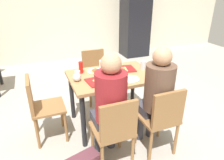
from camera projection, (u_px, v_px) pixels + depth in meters
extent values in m
cube|color=#9E998E|center=(112.00, 122.00, 3.01)|extent=(10.00, 10.00, 0.02)
cube|color=beige|center=(65.00, 5.00, 5.13)|extent=(10.00, 0.10, 2.80)
cube|color=#9E7247|center=(112.00, 76.00, 2.70)|extent=(1.12, 0.78, 0.04)
cylinder|color=black|center=(83.00, 122.00, 2.41)|extent=(0.06, 0.06, 0.72)
cylinder|color=black|center=(155.00, 105.00, 2.75)|extent=(0.06, 0.06, 0.72)
cylinder|color=black|center=(72.00, 97.00, 2.97)|extent=(0.06, 0.06, 0.72)
cylinder|color=black|center=(133.00, 85.00, 3.31)|extent=(0.06, 0.06, 0.72)
cube|color=olive|center=(112.00, 129.00, 2.14)|extent=(0.40, 0.40, 0.03)
cube|color=olive|center=(119.00, 122.00, 1.90)|extent=(0.38, 0.04, 0.40)
cylinder|color=olive|center=(93.00, 140.00, 2.33)|extent=(0.04, 0.04, 0.44)
cylinder|color=olive|center=(120.00, 133.00, 2.44)|extent=(0.04, 0.04, 0.44)
cylinder|color=olive|center=(133.00, 152.00, 2.15)|extent=(0.04, 0.04, 0.44)
cube|color=olive|center=(157.00, 117.00, 2.33)|extent=(0.40, 0.40, 0.03)
cube|color=olive|center=(169.00, 110.00, 2.09)|extent=(0.38, 0.04, 0.40)
cylinder|color=olive|center=(136.00, 129.00, 2.52)|extent=(0.04, 0.04, 0.44)
cylinder|color=olive|center=(159.00, 122.00, 2.63)|extent=(0.04, 0.04, 0.44)
cylinder|color=olive|center=(150.00, 147.00, 2.23)|extent=(0.04, 0.04, 0.44)
cylinder|color=olive|center=(176.00, 139.00, 2.34)|extent=(0.04, 0.04, 0.44)
cube|color=olive|center=(97.00, 77.00, 3.40)|extent=(0.40, 0.40, 0.03)
cube|color=olive|center=(93.00, 61.00, 3.47)|extent=(0.38, 0.04, 0.40)
cylinder|color=olive|center=(110.00, 92.00, 3.42)|extent=(0.04, 0.04, 0.44)
cylinder|color=olive|center=(90.00, 95.00, 3.30)|extent=(0.04, 0.04, 0.44)
cylinder|color=olive|center=(103.00, 83.00, 3.70)|extent=(0.04, 0.04, 0.44)
cylinder|color=olive|center=(85.00, 87.00, 3.59)|extent=(0.04, 0.04, 0.44)
cube|color=olive|center=(48.00, 107.00, 2.53)|extent=(0.40, 0.40, 0.03)
cube|color=olive|center=(30.00, 95.00, 2.38)|extent=(0.04, 0.38, 0.40)
cylinder|color=olive|center=(62.00, 113.00, 2.83)|extent=(0.04, 0.04, 0.44)
cylinder|color=olive|center=(66.00, 127.00, 2.54)|extent=(0.04, 0.04, 0.44)
cylinder|color=olive|center=(36.00, 118.00, 2.71)|extent=(0.04, 0.04, 0.44)
cylinder|color=olive|center=(37.00, 134.00, 2.43)|extent=(0.04, 0.04, 0.44)
cylinder|color=#383842|center=(98.00, 134.00, 2.40)|extent=(0.10, 0.10, 0.47)
cylinder|color=#383842|center=(111.00, 131.00, 2.45)|extent=(0.10, 0.10, 0.47)
cube|color=#383842|center=(107.00, 117.00, 2.23)|extent=(0.32, 0.28, 0.10)
cylinder|color=maroon|center=(111.00, 97.00, 2.00)|extent=(0.32, 0.32, 0.52)
sphere|color=tan|center=(111.00, 64.00, 1.86)|extent=(0.20, 0.20, 0.20)
cylinder|color=#383842|center=(140.00, 123.00, 2.59)|extent=(0.10, 0.10, 0.47)
cylinder|color=#383842|center=(151.00, 121.00, 2.64)|extent=(0.10, 0.10, 0.47)
cube|color=#383842|center=(151.00, 107.00, 2.42)|extent=(0.32, 0.28, 0.10)
cylinder|color=brown|center=(159.00, 88.00, 2.19)|extent=(0.32, 0.32, 0.52)
sphere|color=tan|center=(162.00, 57.00, 2.05)|extent=(0.20, 0.20, 0.20)
cube|color=red|center=(101.00, 81.00, 2.51)|extent=(0.38, 0.29, 0.02)
cube|color=red|center=(122.00, 69.00, 2.86)|extent=(0.39, 0.31, 0.02)
cylinder|color=white|center=(95.00, 71.00, 2.82)|extent=(0.22, 0.22, 0.01)
cylinder|color=white|center=(131.00, 79.00, 2.57)|extent=(0.22, 0.22, 0.01)
pyramid|color=tan|center=(100.00, 80.00, 2.50)|extent=(0.19, 0.26, 0.01)
ellipsoid|color=#B74723|center=(100.00, 79.00, 2.49)|extent=(0.13, 0.18, 0.01)
pyramid|color=#DBAD60|center=(121.00, 69.00, 2.82)|extent=(0.24, 0.23, 0.01)
ellipsoid|color=#4C7233|center=(121.00, 68.00, 2.82)|extent=(0.17, 0.16, 0.01)
pyramid|color=tan|center=(95.00, 71.00, 2.79)|extent=(0.18, 0.22, 0.01)
ellipsoid|color=#B74723|center=(95.00, 70.00, 2.79)|extent=(0.13, 0.15, 0.01)
cylinder|color=white|center=(102.00, 64.00, 2.95)|extent=(0.07, 0.07, 0.10)
cylinder|color=white|center=(125.00, 81.00, 2.40)|extent=(0.07, 0.07, 0.10)
cylinder|color=white|center=(78.00, 75.00, 2.57)|extent=(0.07, 0.07, 0.10)
cylinder|color=white|center=(113.00, 64.00, 2.93)|extent=(0.07, 0.07, 0.10)
cylinder|color=#B7BCC6|center=(143.00, 65.00, 2.85)|extent=(0.07, 0.07, 0.12)
cylinder|color=red|center=(81.00, 67.00, 2.72)|extent=(0.06, 0.06, 0.16)
sphere|color=silver|center=(77.00, 77.00, 2.50)|extent=(0.10, 0.10, 0.10)
cube|color=black|center=(135.00, 22.00, 5.64)|extent=(0.70, 0.60, 1.90)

